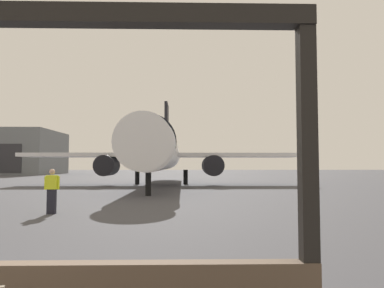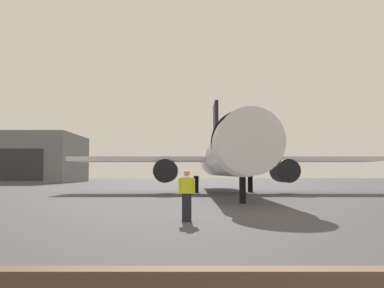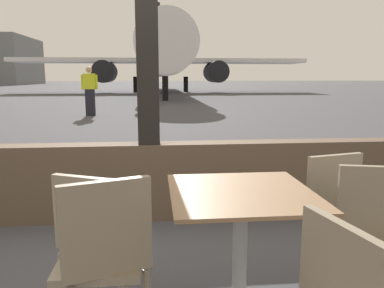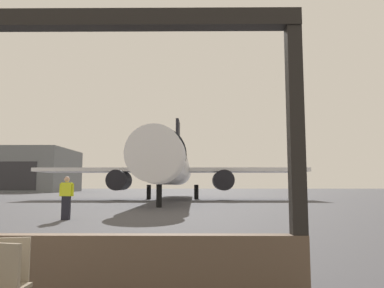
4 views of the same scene
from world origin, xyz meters
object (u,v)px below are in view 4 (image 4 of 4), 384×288
(ground_crew_worker, at_px, (66,197))
(distant_hangar, at_px, (19,170))
(cafe_chair_window_left, at_px, (4,278))
(airplane, at_px, (171,167))

(ground_crew_worker, relative_size, distant_hangar, 0.08)
(cafe_chair_window_left, distance_m, ground_crew_worker, 12.17)
(ground_crew_worker, distance_m, distant_hangar, 72.32)
(airplane, bearing_deg, ground_crew_worker, -98.25)
(ground_crew_worker, bearing_deg, distant_hangar, 116.76)
(cafe_chair_window_left, relative_size, ground_crew_worker, 0.51)
(airplane, relative_size, ground_crew_worker, 17.72)
(airplane, xyz_separation_m, ground_crew_worker, (-2.94, -20.32, -2.24))
(distant_hangar, bearing_deg, ground_crew_worker, -63.24)
(cafe_chair_window_left, height_order, airplane, airplane)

